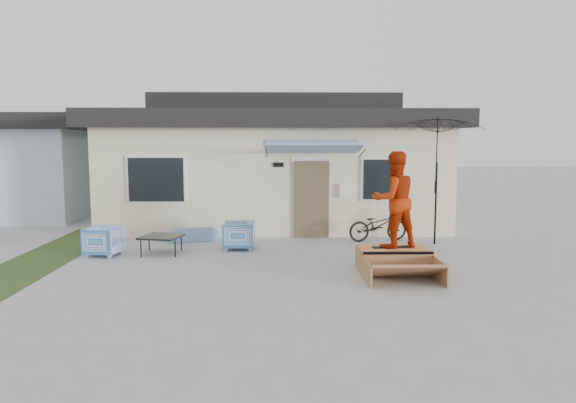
{
  "coord_description": "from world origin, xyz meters",
  "views": [
    {
      "loc": [
        0.04,
        -9.88,
        2.63
      ],
      "look_at": [
        0.3,
        1.8,
        1.3
      ],
      "focal_mm": 33.07,
      "sensor_mm": 36.0,
      "label": 1
    }
  ],
  "objects_px": {
    "coffee_table": "(162,245)",
    "patio_umbrella": "(437,176)",
    "armchair_right": "(238,234)",
    "skate_ramp": "(393,259)",
    "armchair_left": "(104,240)",
    "loveseat": "(193,231)",
    "skateboard": "(393,247)",
    "bicycle": "(378,222)",
    "skater": "(394,198)"
  },
  "relations": [
    {
      "from": "patio_umbrella",
      "to": "bicycle",
      "type": "bearing_deg",
      "value": 161.83
    },
    {
      "from": "armchair_right",
      "to": "skate_ramp",
      "type": "height_order",
      "value": "armchair_right"
    },
    {
      "from": "skateboard",
      "to": "skater",
      "type": "height_order",
      "value": "skater"
    },
    {
      "from": "armchair_left",
      "to": "armchair_right",
      "type": "bearing_deg",
      "value": -67.36
    },
    {
      "from": "patio_umbrella",
      "to": "skateboard",
      "type": "bearing_deg",
      "value": -121.81
    },
    {
      "from": "patio_umbrella",
      "to": "skate_ramp",
      "type": "relative_size",
      "value": 1.26
    },
    {
      "from": "armchair_right",
      "to": "bicycle",
      "type": "relative_size",
      "value": 0.47
    },
    {
      "from": "skate_ramp",
      "to": "skater",
      "type": "height_order",
      "value": "skater"
    },
    {
      "from": "bicycle",
      "to": "patio_umbrella",
      "type": "distance_m",
      "value": 1.9
    },
    {
      "from": "coffee_table",
      "to": "patio_umbrella",
      "type": "bearing_deg",
      "value": 8.58
    },
    {
      "from": "coffee_table",
      "to": "patio_umbrella",
      "type": "relative_size",
      "value": 0.37
    },
    {
      "from": "armchair_right",
      "to": "coffee_table",
      "type": "distance_m",
      "value": 1.84
    },
    {
      "from": "skate_ramp",
      "to": "skateboard",
      "type": "distance_m",
      "value": 0.26
    },
    {
      "from": "bicycle",
      "to": "skater",
      "type": "xyz_separation_m",
      "value": [
        -0.3,
        -3.17,
        0.97
      ]
    },
    {
      "from": "armchair_left",
      "to": "skateboard",
      "type": "height_order",
      "value": "armchair_left"
    },
    {
      "from": "loveseat",
      "to": "bicycle",
      "type": "height_order",
      "value": "bicycle"
    },
    {
      "from": "armchair_right",
      "to": "bicycle",
      "type": "distance_m",
      "value": 3.75
    },
    {
      "from": "armchair_left",
      "to": "patio_umbrella",
      "type": "xyz_separation_m",
      "value": [
        8.05,
        1.19,
        1.37
      ]
    },
    {
      "from": "armchair_left",
      "to": "loveseat",
      "type": "bearing_deg",
      "value": -34.46
    },
    {
      "from": "loveseat",
      "to": "patio_umbrella",
      "type": "distance_m",
      "value": 6.49
    },
    {
      "from": "bicycle",
      "to": "skater",
      "type": "relative_size",
      "value": 0.83
    },
    {
      "from": "armchair_left",
      "to": "skater",
      "type": "height_order",
      "value": "skater"
    },
    {
      "from": "loveseat",
      "to": "skate_ramp",
      "type": "bearing_deg",
      "value": 124.45
    },
    {
      "from": "coffee_table",
      "to": "skater",
      "type": "relative_size",
      "value": 0.44
    },
    {
      "from": "loveseat",
      "to": "skate_ramp",
      "type": "xyz_separation_m",
      "value": [
        4.6,
        -3.35,
        -0.02
      ]
    },
    {
      "from": "armchair_right",
      "to": "skater",
      "type": "height_order",
      "value": "skater"
    },
    {
      "from": "patio_umbrella",
      "to": "skater",
      "type": "relative_size",
      "value": 1.19
    },
    {
      "from": "armchair_right",
      "to": "bicycle",
      "type": "xyz_separation_m",
      "value": [
        3.62,
        0.98,
        0.14
      ]
    },
    {
      "from": "skateboard",
      "to": "skater",
      "type": "bearing_deg",
      "value": 0.0
    },
    {
      "from": "skater",
      "to": "skateboard",
      "type": "bearing_deg",
      "value": 180.0
    },
    {
      "from": "patio_umbrella",
      "to": "armchair_right",
      "type": "bearing_deg",
      "value": -174.01
    },
    {
      "from": "skateboard",
      "to": "coffee_table",
      "type": "bearing_deg",
      "value": 153.65
    },
    {
      "from": "loveseat",
      "to": "skate_ramp",
      "type": "relative_size",
      "value": 0.71
    },
    {
      "from": "bicycle",
      "to": "patio_umbrella",
      "type": "height_order",
      "value": "patio_umbrella"
    },
    {
      "from": "armchair_left",
      "to": "coffee_table",
      "type": "bearing_deg",
      "value": -72.03
    },
    {
      "from": "bicycle",
      "to": "skate_ramp",
      "type": "distance_m",
      "value": 3.24
    },
    {
      "from": "armchair_right",
      "to": "skateboard",
      "type": "distance_m",
      "value": 3.97
    },
    {
      "from": "loveseat",
      "to": "armchair_right",
      "type": "xyz_separation_m",
      "value": [
        1.29,
        -1.11,
        0.13
      ]
    },
    {
      "from": "bicycle",
      "to": "skater",
      "type": "distance_m",
      "value": 3.33
    },
    {
      "from": "skateboard",
      "to": "armchair_left",
      "type": "bearing_deg",
      "value": 158.66
    },
    {
      "from": "patio_umbrella",
      "to": "skater",
      "type": "height_order",
      "value": "skater"
    },
    {
      "from": "bicycle",
      "to": "coffee_table",
      "type": "bearing_deg",
      "value": 92.18
    },
    {
      "from": "armchair_right",
      "to": "skate_ramp",
      "type": "bearing_deg",
      "value": 57.62
    },
    {
      "from": "skater",
      "to": "loveseat",
      "type": "bearing_deg",
      "value": -52.58
    },
    {
      "from": "armchair_left",
      "to": "skater",
      "type": "distance_m",
      "value": 6.64
    },
    {
      "from": "bicycle",
      "to": "skateboard",
      "type": "height_order",
      "value": "bicycle"
    },
    {
      "from": "coffee_table",
      "to": "patio_umbrella",
      "type": "distance_m",
      "value": 7.01
    },
    {
      "from": "loveseat",
      "to": "patio_umbrella",
      "type": "xyz_separation_m",
      "value": [
        6.29,
        -0.58,
        1.49
      ]
    },
    {
      "from": "patio_umbrella",
      "to": "skate_ramp",
      "type": "xyz_separation_m",
      "value": [
        -1.68,
        -2.76,
        -1.52
      ]
    },
    {
      "from": "armchair_right",
      "to": "coffee_table",
      "type": "height_order",
      "value": "armchair_right"
    }
  ]
}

